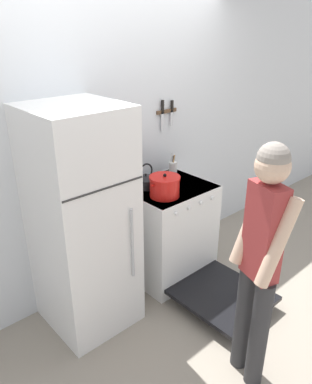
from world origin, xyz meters
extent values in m
plane|color=gray|center=(0.00, 0.00, 0.00)|extent=(14.00, 14.00, 0.00)
cube|color=silver|center=(0.00, 0.03, 1.27)|extent=(10.00, 0.06, 2.55)
cube|color=white|center=(-0.60, -0.33, 0.88)|extent=(0.63, 0.66, 1.75)
cube|color=#2D2D2D|center=(-0.60, -0.66, 1.26)|extent=(0.62, 0.01, 0.01)
cylinder|color=#B2B5BA|center=(-0.40, -0.68, 0.77)|extent=(0.02, 0.02, 0.56)
cube|color=white|center=(0.30, -0.32, 0.46)|extent=(0.74, 0.64, 0.91)
cube|color=black|center=(0.30, -0.32, 0.90)|extent=(0.72, 0.62, 0.02)
cube|color=black|center=(0.30, -0.61, 0.45)|extent=(0.64, 0.05, 0.69)
cylinder|color=black|center=(0.13, -0.45, 0.91)|extent=(0.20, 0.20, 0.01)
cylinder|color=black|center=(0.47, -0.45, 0.91)|extent=(0.20, 0.20, 0.01)
cylinder|color=black|center=(0.13, -0.19, 0.91)|extent=(0.20, 0.20, 0.01)
cylinder|color=black|center=(0.47, -0.19, 0.91)|extent=(0.20, 0.20, 0.01)
cylinder|color=silver|center=(0.08, -0.65, 0.84)|extent=(0.04, 0.02, 0.04)
cylinder|color=silver|center=(0.23, -0.65, 0.84)|extent=(0.04, 0.02, 0.04)
cylinder|color=silver|center=(0.37, -0.65, 0.84)|extent=(0.04, 0.02, 0.04)
cylinder|color=silver|center=(0.52, -0.65, 0.84)|extent=(0.04, 0.02, 0.04)
cube|color=black|center=(0.30, -1.00, 0.12)|extent=(0.68, 0.73, 0.04)
cube|color=#99999E|center=(0.30, -0.40, 0.41)|extent=(0.60, 0.35, 0.01)
cylinder|color=red|center=(0.13, -0.45, 0.99)|extent=(0.25, 0.25, 0.16)
cylinder|color=red|center=(0.13, -0.45, 1.08)|extent=(0.26, 0.26, 0.02)
sphere|color=black|center=(0.13, -0.45, 1.10)|extent=(0.03, 0.03, 0.03)
cylinder|color=red|center=(0.00, -0.45, 1.05)|extent=(0.03, 0.02, 0.02)
cylinder|color=red|center=(0.27, -0.45, 1.05)|extent=(0.03, 0.02, 0.02)
cylinder|color=black|center=(0.14, -0.19, 0.95)|extent=(0.20, 0.20, 0.09)
cone|color=black|center=(0.14, -0.19, 1.01)|extent=(0.19, 0.19, 0.02)
sphere|color=black|center=(0.14, -0.19, 1.03)|extent=(0.02, 0.02, 0.02)
cone|color=black|center=(0.24, -0.19, 0.96)|extent=(0.11, 0.03, 0.09)
torus|color=black|center=(0.14, -0.19, 1.05)|extent=(0.16, 0.01, 0.16)
cylinder|color=silver|center=(0.48, -0.18, 0.98)|extent=(0.08, 0.08, 0.15)
cylinder|color=#9E7547|center=(0.48, -0.19, 1.04)|extent=(0.04, 0.03, 0.19)
cylinder|color=#232326|center=(0.49, -0.18, 1.03)|extent=(0.02, 0.02, 0.18)
cylinder|color=#B2B5BA|center=(0.47, -0.17, 1.04)|extent=(0.04, 0.02, 0.21)
cylinder|color=#2D2D30|center=(-0.13, -1.61, 0.41)|extent=(0.12, 0.12, 0.82)
cylinder|color=#2D2D30|center=(-0.08, -1.46, 0.41)|extent=(0.12, 0.12, 0.82)
cube|color=#9E3333|center=(-0.10, -1.54, 1.12)|extent=(0.19, 0.26, 0.61)
cylinder|color=beige|center=(-0.14, -1.66, 1.12)|extent=(0.26, 0.15, 0.54)
cylinder|color=beige|center=(-0.06, -1.42, 1.12)|extent=(0.26, 0.15, 0.54)
sphere|color=beige|center=(-0.10, -1.54, 1.53)|extent=(0.20, 0.20, 0.20)
sphere|color=gray|center=(-0.10, -1.54, 1.58)|extent=(0.18, 0.18, 0.18)
cube|color=brown|center=(0.56, -0.01, 1.50)|extent=(0.24, 0.02, 0.03)
cube|color=silver|center=(0.50, -0.02, 1.41)|extent=(0.03, 0.00, 0.18)
cube|color=black|center=(0.50, -0.02, 1.55)|extent=(0.02, 0.02, 0.11)
cube|color=silver|center=(0.62, -0.02, 1.42)|extent=(0.03, 0.00, 0.15)
cube|color=black|center=(0.62, -0.02, 1.54)|extent=(0.02, 0.02, 0.09)
camera|label=1|loc=(-1.83, -2.52, 2.22)|focal=35.00mm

